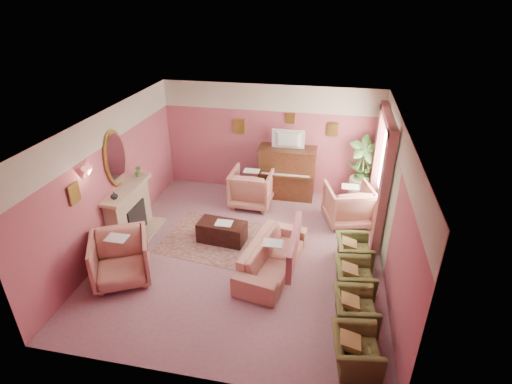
% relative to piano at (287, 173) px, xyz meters
% --- Properties ---
extents(floor, '(5.50, 6.00, 0.01)m').
position_rel_piano_xyz_m(floor, '(-0.50, -2.68, -0.65)').
color(floor, gray).
rests_on(floor, ground).
extents(ceiling, '(5.50, 6.00, 0.01)m').
position_rel_piano_xyz_m(ceiling, '(-0.50, -2.68, 2.15)').
color(ceiling, beige).
rests_on(ceiling, wall_back).
extents(wall_back, '(5.50, 0.02, 2.80)m').
position_rel_piano_xyz_m(wall_back, '(-0.50, 0.32, 0.75)').
color(wall_back, '#88465F').
rests_on(wall_back, floor).
extents(wall_front, '(5.50, 0.02, 2.80)m').
position_rel_piano_xyz_m(wall_front, '(-0.50, -5.68, 0.75)').
color(wall_front, '#88465F').
rests_on(wall_front, floor).
extents(wall_left, '(0.02, 6.00, 2.80)m').
position_rel_piano_xyz_m(wall_left, '(-3.25, -2.68, 0.75)').
color(wall_left, '#88465F').
rests_on(wall_left, floor).
extents(wall_right, '(0.02, 6.00, 2.80)m').
position_rel_piano_xyz_m(wall_right, '(2.25, -2.68, 0.75)').
color(wall_right, '#88465F').
rests_on(wall_right, floor).
extents(picture_rail_band, '(5.50, 0.01, 0.65)m').
position_rel_piano_xyz_m(picture_rail_band, '(-0.50, 0.31, 1.82)').
color(picture_rail_band, beige).
rests_on(picture_rail_band, wall_back).
extents(stripe_panel, '(0.01, 3.00, 2.15)m').
position_rel_piano_xyz_m(stripe_panel, '(2.23, -1.38, 0.42)').
color(stripe_panel, '#ACBC96').
rests_on(stripe_panel, wall_right).
extents(fireplace_surround, '(0.30, 1.40, 1.10)m').
position_rel_piano_xyz_m(fireplace_surround, '(-3.09, -2.48, -0.10)').
color(fireplace_surround, tan).
rests_on(fireplace_surround, floor).
extents(fireplace_inset, '(0.18, 0.72, 0.68)m').
position_rel_piano_xyz_m(fireplace_inset, '(-2.99, -2.48, -0.25)').
color(fireplace_inset, black).
rests_on(fireplace_inset, floor).
extents(fire_ember, '(0.06, 0.54, 0.10)m').
position_rel_piano_xyz_m(fire_ember, '(-2.95, -2.48, -0.43)').
color(fire_ember, orange).
rests_on(fire_ember, floor).
extents(mantel_shelf, '(0.40, 1.55, 0.07)m').
position_rel_piano_xyz_m(mantel_shelf, '(-3.06, -2.48, 0.47)').
color(mantel_shelf, tan).
rests_on(mantel_shelf, fireplace_surround).
extents(hearth, '(0.55, 1.50, 0.02)m').
position_rel_piano_xyz_m(hearth, '(-2.89, -2.48, -0.64)').
color(hearth, tan).
rests_on(hearth, floor).
extents(mirror_frame, '(0.04, 0.72, 1.20)m').
position_rel_piano_xyz_m(mirror_frame, '(-3.20, -2.48, 1.15)').
color(mirror_frame, '#A89038').
rests_on(mirror_frame, wall_left).
extents(mirror_glass, '(0.01, 0.60, 1.06)m').
position_rel_piano_xyz_m(mirror_glass, '(-3.17, -2.48, 1.15)').
color(mirror_glass, silver).
rests_on(mirror_glass, wall_left).
extents(sconce_shade, '(0.20, 0.20, 0.16)m').
position_rel_piano_xyz_m(sconce_shade, '(-3.12, -3.53, 1.33)').
color(sconce_shade, '#F47164').
rests_on(sconce_shade, wall_left).
extents(piano, '(1.40, 0.60, 1.30)m').
position_rel_piano_xyz_m(piano, '(0.00, 0.00, 0.00)').
color(piano, '#492616').
rests_on(piano, floor).
extents(piano_keyshelf, '(1.30, 0.12, 0.06)m').
position_rel_piano_xyz_m(piano_keyshelf, '(-0.00, -0.35, 0.07)').
color(piano_keyshelf, '#492616').
rests_on(piano_keyshelf, piano).
extents(piano_keys, '(1.20, 0.08, 0.02)m').
position_rel_piano_xyz_m(piano_keys, '(0.00, -0.35, 0.11)').
color(piano_keys, beige).
rests_on(piano_keys, piano).
extents(piano_top, '(1.45, 0.65, 0.04)m').
position_rel_piano_xyz_m(piano_top, '(0.00, 0.00, 0.66)').
color(piano_top, '#492616').
rests_on(piano_top, piano).
extents(television, '(0.80, 0.12, 0.48)m').
position_rel_piano_xyz_m(television, '(0.00, -0.05, 0.95)').
color(television, black).
rests_on(television, piano).
extents(print_back_left, '(0.30, 0.03, 0.38)m').
position_rel_piano_xyz_m(print_back_left, '(-1.30, 0.28, 1.07)').
color(print_back_left, '#A89038').
rests_on(print_back_left, wall_back).
extents(print_back_right, '(0.26, 0.03, 0.34)m').
position_rel_piano_xyz_m(print_back_right, '(1.05, 0.28, 1.13)').
color(print_back_right, '#A89038').
rests_on(print_back_right, wall_back).
extents(print_back_mid, '(0.22, 0.03, 0.26)m').
position_rel_piano_xyz_m(print_back_mid, '(0.00, 0.28, 1.35)').
color(print_back_mid, '#A89038').
rests_on(print_back_mid, wall_back).
extents(print_left_wall, '(0.03, 0.28, 0.36)m').
position_rel_piano_xyz_m(print_left_wall, '(-3.21, -3.88, 1.07)').
color(print_left_wall, '#A89038').
rests_on(print_left_wall, wall_left).
extents(window_blind, '(0.03, 1.40, 1.80)m').
position_rel_piano_xyz_m(window_blind, '(2.20, -1.13, 1.05)').
color(window_blind, beige).
rests_on(window_blind, wall_right).
extents(curtain_left, '(0.16, 0.34, 2.60)m').
position_rel_piano_xyz_m(curtain_left, '(2.12, -2.05, 0.65)').
color(curtain_left, '#9C4C55').
rests_on(curtain_left, floor).
extents(curtain_right, '(0.16, 0.34, 2.60)m').
position_rel_piano_xyz_m(curtain_right, '(2.12, -0.21, 0.65)').
color(curtain_right, '#9C4C55').
rests_on(curtain_right, floor).
extents(pelmet, '(0.16, 2.20, 0.16)m').
position_rel_piano_xyz_m(pelmet, '(2.12, -1.13, 1.91)').
color(pelmet, '#9C4C55').
rests_on(pelmet, wall_right).
extents(mantel_plant, '(0.16, 0.16, 0.28)m').
position_rel_piano_xyz_m(mantel_plant, '(-3.05, -1.93, 0.64)').
color(mantel_plant, '#4B803B').
rests_on(mantel_plant, mantel_shelf).
extents(mantel_vase, '(0.16, 0.16, 0.16)m').
position_rel_piano_xyz_m(mantel_vase, '(-3.05, -2.98, 0.58)').
color(mantel_vase, beige).
rests_on(mantel_vase, mantel_shelf).
extents(area_rug, '(2.70, 2.09, 0.01)m').
position_rel_piano_xyz_m(area_rug, '(-1.05, -2.32, -0.64)').
color(area_rug, '#8E6059').
rests_on(area_rug, floor).
extents(coffee_table, '(1.05, 0.60, 0.45)m').
position_rel_piano_xyz_m(coffee_table, '(-1.07, -2.34, -0.43)').
color(coffee_table, black).
rests_on(coffee_table, floor).
extents(table_paper, '(0.35, 0.28, 0.01)m').
position_rel_piano_xyz_m(table_paper, '(-1.02, -2.34, -0.20)').
color(table_paper, silver).
rests_on(table_paper, coffee_table).
extents(sofa, '(0.69, 2.08, 0.84)m').
position_rel_piano_xyz_m(sofa, '(0.14, -3.06, -0.23)').
color(sofa, tan).
rests_on(sofa, floor).
extents(sofa_throw, '(0.11, 1.58, 0.58)m').
position_rel_piano_xyz_m(sofa_throw, '(0.54, -3.06, -0.05)').
color(sofa_throw, '#9C4C55').
rests_on(sofa_throw, sofa).
extents(floral_armchair_left, '(0.99, 0.99, 1.03)m').
position_rel_piano_xyz_m(floral_armchair_left, '(-0.78, -0.62, -0.14)').
color(floral_armchair_left, tan).
rests_on(floral_armchair_left, floor).
extents(floral_armchair_right, '(0.99, 0.99, 1.03)m').
position_rel_piano_xyz_m(floral_armchair_right, '(1.55, -1.02, -0.14)').
color(floral_armchair_right, tan).
rests_on(floral_armchair_right, floor).
extents(floral_armchair_front, '(0.99, 0.99, 1.03)m').
position_rel_piano_xyz_m(floral_armchair_front, '(-2.53, -3.92, -0.14)').
color(floral_armchair_front, tan).
rests_on(floral_armchair_front, floor).
extents(olive_chair_a, '(0.55, 0.78, 0.68)m').
position_rel_piano_xyz_m(olive_chair_a, '(1.66, -4.99, -0.31)').
color(olive_chair_a, brown).
rests_on(olive_chair_a, floor).
extents(olive_chair_b, '(0.55, 0.78, 0.68)m').
position_rel_piano_xyz_m(olive_chair_b, '(1.66, -4.17, -0.31)').
color(olive_chair_b, brown).
rests_on(olive_chair_b, floor).
extents(olive_chair_c, '(0.55, 0.78, 0.68)m').
position_rel_piano_xyz_m(olive_chair_c, '(1.66, -3.35, -0.31)').
color(olive_chair_c, brown).
rests_on(olive_chair_c, floor).
extents(olive_chair_d, '(0.55, 0.78, 0.68)m').
position_rel_piano_xyz_m(olive_chair_d, '(1.66, -2.53, -0.31)').
color(olive_chair_d, brown).
rests_on(olive_chair_d, floor).
extents(side_table, '(0.52, 0.52, 0.70)m').
position_rel_piano_xyz_m(side_table, '(1.82, -0.04, -0.30)').
color(side_table, silver).
rests_on(side_table, floor).
extents(side_plant_big, '(0.30, 0.30, 0.34)m').
position_rel_piano_xyz_m(side_plant_big, '(1.82, -0.04, 0.22)').
color(side_plant_big, '#4B803B').
rests_on(side_plant_big, side_table).
extents(side_plant_small, '(0.16, 0.16, 0.28)m').
position_rel_piano_xyz_m(side_plant_small, '(1.94, -0.14, 0.19)').
color(side_plant_small, '#4B803B').
rests_on(side_plant_small, side_table).
extents(palm_pot, '(0.34, 0.34, 0.34)m').
position_rel_piano_xyz_m(palm_pot, '(1.84, -0.05, -0.48)').
color(palm_pot, '#AE3D30').
rests_on(palm_pot, floor).
extents(palm_plant, '(0.76, 0.76, 1.44)m').
position_rel_piano_xyz_m(palm_plant, '(1.84, -0.05, 0.41)').
color(palm_plant, '#4B803B').
rests_on(palm_plant, palm_pot).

